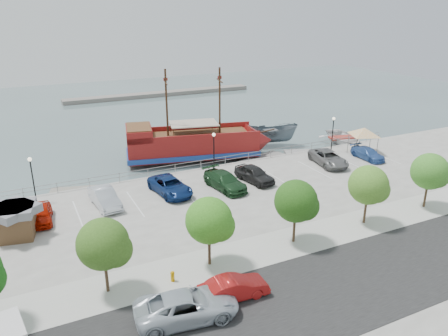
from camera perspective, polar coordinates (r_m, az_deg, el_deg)
name	(u,v)px	position (r m, az deg, el deg)	size (l,w,h in m)	color
ground	(242,202)	(42.54, 2.40, -4.43)	(160.00, 160.00, 0.00)	#4A5C5E
land_slab	(419,336)	(28.53, 24.17, -19.37)	(100.00, 58.00, 1.20)	gray
street	(359,280)	(30.77, 17.17, -13.78)	(100.00, 8.00, 0.04)	black
sidewalk	(304,239)	(34.60, 10.42, -9.07)	(100.00, 4.00, 0.05)	#ACACA5
seawall_railing	(209,163)	(48.44, -1.96, 0.69)	(50.00, 0.06, 1.00)	gray
far_shore	(161,94)	(94.96, -8.26, 9.57)	(40.00, 3.00, 0.80)	gray
pirate_ship	(203,144)	(53.83, -2.73, 3.18)	(18.80, 8.91, 11.65)	maroon
patrol_boat	(271,136)	(59.42, 6.14, 4.17)	(2.69, 7.14, 2.76)	slate
speedboat	(344,140)	(61.72, 15.36, 3.56)	(5.22, 7.31, 1.51)	silver
dock_west	(83,191)	(46.81, -17.97, -2.83)	(6.39, 1.82, 0.36)	gray
dock_mid	(259,161)	(53.22, 4.59, 0.97)	(7.65, 2.19, 0.44)	slate
dock_east	(309,152)	(57.27, 11.09, 2.02)	(6.39, 1.83, 0.37)	gray
shed	(14,220)	(37.44, -25.71, -6.19)	(3.66, 3.66, 2.56)	brown
canopy_tent	(365,128)	(55.29, 17.91, 5.03)	(5.73, 5.73, 3.60)	slate
street_van	(187,306)	(26.08, -4.87, -17.51)	(2.76, 5.98, 1.66)	#B1BBC5
street_sedan	(234,288)	(27.56, 1.30, -15.39)	(1.51, 4.34, 1.43)	#A31615
fire_hydrant	(173,276)	(29.30, -6.74, -13.83)	(0.27, 0.27, 0.78)	#D19105
lamp_post_left	(32,172)	(42.69, -23.83, -0.42)	(0.36, 0.36, 4.28)	black
lamp_post_mid	(214,145)	(46.56, -1.33, 3.00)	(0.36, 0.36, 4.28)	black
lamp_post_right	(333,128)	(54.94, 14.05, 5.10)	(0.36, 0.36, 4.28)	black
tree_b	(106,245)	(27.62, -15.18, -9.73)	(3.30, 3.20, 5.00)	#473321
tree_c	(211,222)	(29.39, -1.65, -7.03)	(3.30, 3.20, 5.00)	#473321
tree_d	(298,202)	(32.61, 9.64, -4.45)	(3.30, 3.20, 5.00)	#473321
tree_e	(370,186)	(36.88, 18.56, -2.26)	(3.30, 3.20, 5.00)	#473321
tree_f	(431,172)	(41.90, 25.47, -0.53)	(3.30, 3.20, 5.00)	#473321
parked_car_a	(41,214)	(39.30, -22.76, -5.54)	(1.68, 4.17, 1.42)	#B81703
parked_car_b	(105,198)	(40.37, -15.32, -3.77)	(1.73, 4.97, 1.64)	silver
parked_car_c	(170,186)	(41.84, -7.06, -2.35)	(2.58, 5.60, 1.56)	navy
parked_car_d	(225,181)	(42.65, 0.11, -1.70)	(2.26, 5.55, 1.61)	#1A3E1F
parked_car_e	(254,174)	(44.44, 4.00, -0.79)	(1.96, 4.86, 1.65)	black
parked_car_g	(328,158)	(50.54, 13.47, 1.29)	(2.63, 5.71, 1.59)	slate
parked_car_h	(368,153)	(53.77, 18.26, 1.81)	(1.86, 4.58, 1.33)	#345CA4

